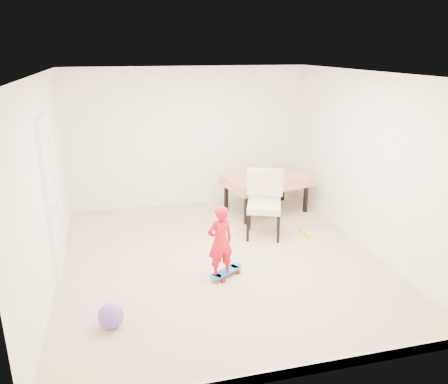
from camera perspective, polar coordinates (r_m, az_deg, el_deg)
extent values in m
plane|color=tan|center=(6.40, -0.44, -8.72)|extent=(5.00, 5.00, 0.00)
cube|color=white|center=(5.71, -0.50, 15.01)|extent=(4.50, 5.00, 0.04)
cube|color=white|center=(8.29, -4.54, 7.07)|extent=(4.50, 0.04, 2.60)
cube|color=white|center=(3.71, 8.66, -7.64)|extent=(4.50, 0.04, 2.60)
cube|color=white|center=(5.84, -22.26, 0.92)|extent=(0.04, 5.00, 2.60)
cube|color=white|center=(6.78, 18.20, 3.67)|extent=(0.04, 5.00, 2.60)
cube|color=white|center=(6.20, -21.55, -0.70)|extent=(0.11, 0.94, 2.11)
cube|color=white|center=(8.63, -4.34, -1.02)|extent=(4.50, 0.02, 0.12)
cube|color=white|center=(4.38, 7.89, -22.44)|extent=(4.50, 0.02, 0.12)
cube|color=white|center=(6.30, -20.99, -9.92)|extent=(0.02, 5.00, 0.12)
cube|color=white|center=(7.18, 17.30, -5.93)|extent=(0.02, 5.00, 0.12)
imported|color=red|center=(5.69, -0.49, -6.84)|extent=(0.40, 0.31, 0.99)
sphere|color=#6B48AE|center=(5.08, -14.56, -15.43)|extent=(0.28, 0.28, 0.28)
cylinder|color=yellow|center=(7.31, 10.59, -5.22)|extent=(0.08, 0.40, 0.06)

